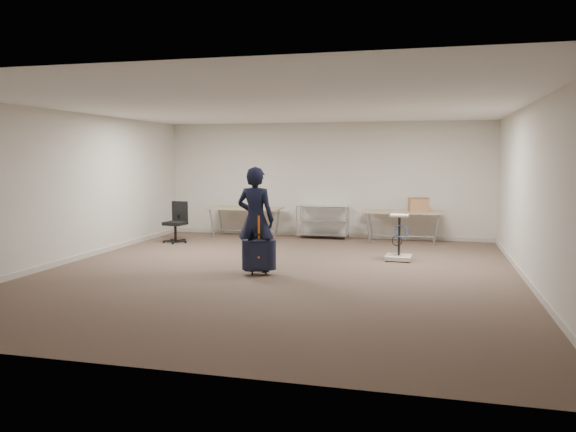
# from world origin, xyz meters

# --- Properties ---
(ground) EXTENTS (9.00, 9.00, 0.00)m
(ground) POSITION_xyz_m (0.00, 0.00, 0.00)
(ground) COLOR #49372C
(ground) RESTS_ON ground
(room_shell) EXTENTS (8.00, 9.00, 9.00)m
(room_shell) POSITION_xyz_m (0.00, 1.38, 0.05)
(room_shell) COLOR beige
(room_shell) RESTS_ON ground
(folding_table_left) EXTENTS (1.80, 0.75, 0.73)m
(folding_table_left) POSITION_xyz_m (-1.90, 3.95, 0.68)
(folding_table_left) COLOR #917359
(folding_table_left) RESTS_ON ground
(folding_table_right) EXTENTS (1.80, 0.75, 0.73)m
(folding_table_right) POSITION_xyz_m (1.90, 3.95, 0.68)
(folding_table_right) COLOR #917359
(folding_table_right) RESTS_ON ground
(wire_shelf) EXTENTS (1.22, 0.47, 0.80)m
(wire_shelf) POSITION_xyz_m (0.00, 4.20, 0.44)
(wire_shelf) COLOR silver
(wire_shelf) RESTS_ON ground
(person) EXTENTS (0.69, 0.49, 1.80)m
(person) POSITION_xyz_m (-0.39, 0.03, 0.90)
(person) COLOR black
(person) RESTS_ON ground
(suitcase) EXTENTS (0.41, 0.30, 0.99)m
(suitcase) POSITION_xyz_m (-0.24, -0.26, 0.34)
(suitcase) COLOR black
(suitcase) RESTS_ON ground
(office_chair) EXTENTS (0.57, 0.57, 0.94)m
(office_chair) POSITION_xyz_m (-3.16, 2.74, 0.28)
(office_chair) COLOR black
(office_chair) RESTS_ON ground
(equipment_cart) EXTENTS (0.50, 0.50, 0.88)m
(equipment_cart) POSITION_xyz_m (1.94, 1.68, 0.23)
(equipment_cart) COLOR beige
(equipment_cart) RESTS_ON ground
(cardboard_box) EXTENTS (0.48, 0.40, 0.32)m
(cardboard_box) POSITION_xyz_m (2.25, 3.96, 0.89)
(cardboard_box) COLOR #A4704C
(cardboard_box) RESTS_ON folding_table_right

